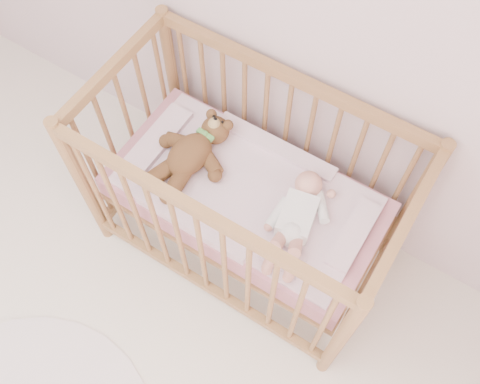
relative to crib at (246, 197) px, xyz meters
The scene contains 5 objects.
crib is the anchor object (origin of this frame).
mattress 0.01m from the crib, ahead, with size 1.22×0.62×0.13m, color pink.
blanket 0.06m from the crib, ahead, with size 1.10×0.58×0.06m, color #E49DBB, non-canonical shape.
baby 0.30m from the crib, ahead, with size 0.26×0.53×0.13m, color white, non-canonical shape.
teddy_bear 0.32m from the crib, behind, with size 0.36×0.52×0.14m, color brown, non-canonical shape.
Camera 1 is at (0.98, 0.62, 2.62)m, focal length 40.00 mm.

